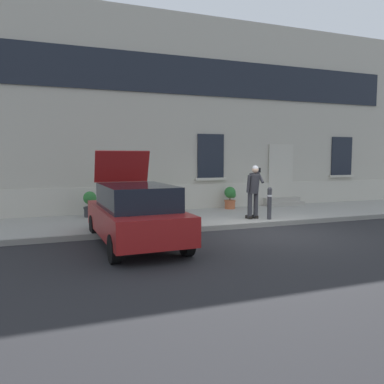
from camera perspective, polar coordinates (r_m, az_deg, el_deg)
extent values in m
plane|color=#232326|center=(11.30, 11.42, -5.97)|extent=(80.00, 80.00, 0.00)
cube|color=#99968E|center=(13.70, 5.19, -3.61)|extent=(24.00, 3.60, 0.15)
cube|color=gray|center=(12.08, 9.05, -4.84)|extent=(24.00, 0.12, 0.15)
cube|color=#B2AD9E|center=(15.90, 1.30, 10.91)|extent=(24.00, 1.40, 7.50)
cube|color=#BCB7A8|center=(15.25, 2.28, -0.90)|extent=(24.00, 0.08, 1.10)
cube|color=black|center=(16.75, 12.87, 2.85)|extent=(1.00, 0.08, 2.10)
cube|color=#BCB7A8|center=(16.73, 12.91, 3.02)|extent=(1.16, 0.06, 2.24)
cube|color=black|center=(15.20, 2.77, 5.31)|extent=(1.10, 0.06, 1.70)
cube|color=#BCB7A8|center=(15.20, 2.80, 1.92)|extent=(1.30, 0.12, 0.10)
cube|color=black|center=(18.70, 21.15, 4.95)|extent=(1.10, 0.06, 1.70)
cube|color=#BCB7A8|center=(18.69, 21.12, 2.19)|extent=(1.30, 0.12, 0.10)
cube|color=black|center=(15.45, 2.36, 16.51)|extent=(16.80, 0.06, 1.40)
cube|color=#9E998E|center=(16.48, 13.64, -1.70)|extent=(1.66, 0.32, 0.16)
cube|color=#9E998E|center=(16.73, 13.03, -1.31)|extent=(1.66, 0.32, 0.32)
cube|color=maroon|center=(9.56, -8.31, -4.17)|extent=(1.86, 4.05, 0.64)
cube|color=black|center=(9.34, -8.13, -0.68)|extent=(1.61, 2.44, 0.56)
cube|color=black|center=(11.54, -10.72, -3.70)|extent=(1.66, 0.15, 0.20)
cube|color=yellow|center=(11.51, -10.74, -2.82)|extent=(0.52, 0.03, 0.12)
cube|color=#B21414|center=(11.35, -14.49, -1.68)|extent=(0.16, 0.04, 0.18)
cube|color=#B21414|center=(11.65, -7.11, -1.39)|extent=(0.16, 0.04, 0.18)
cube|color=maroon|center=(10.86, -10.24, 3.72)|extent=(1.50, 0.41, 0.87)
cylinder|color=black|center=(8.12, -11.37, -8.21)|extent=(0.22, 0.61, 0.60)
cylinder|color=black|center=(8.55, -0.75, -7.42)|extent=(0.22, 0.61, 0.60)
cylinder|color=black|center=(10.82, -14.19, -4.90)|extent=(0.22, 0.61, 0.60)
cylinder|color=black|center=(11.15, -6.06, -4.47)|extent=(0.22, 0.61, 0.60)
cylinder|color=#333338|center=(12.75, 11.32, -1.85)|extent=(0.14, 0.14, 0.95)
sphere|color=#333338|center=(12.70, 11.36, 0.37)|extent=(0.15, 0.15, 0.15)
cylinder|color=silver|center=(12.72, 11.34, -0.53)|extent=(0.15, 0.15, 0.06)
cylinder|color=#333338|center=(11.17, -6.54, -2.78)|extent=(0.14, 0.14, 0.95)
sphere|color=#333338|center=(11.11, -6.57, -0.25)|extent=(0.15, 0.15, 0.15)
cylinder|color=silver|center=(11.13, -6.56, -1.27)|extent=(0.15, 0.15, 0.06)
cylinder|color=#2D2D33|center=(12.73, 8.51, -1.93)|extent=(0.15, 0.15, 0.82)
cube|color=black|center=(12.83, 8.35, -3.68)|extent=(0.12, 0.28, 0.10)
cylinder|color=#2D2D33|center=(12.83, 9.37, -1.89)|extent=(0.15, 0.15, 0.82)
cube|color=black|center=(12.94, 9.21, -3.61)|extent=(0.12, 0.28, 0.10)
cylinder|color=#2D2D33|center=(12.67, 9.09, 1.28)|extent=(0.34, 0.43, 0.67)
sphere|color=tan|center=(12.59, 9.28, 3.28)|extent=(0.22, 0.22, 0.22)
sphere|color=silver|center=(12.58, 9.29, 3.41)|extent=(0.21, 0.21, 0.21)
cylinder|color=#2D2D33|center=(12.53, 8.31, 1.19)|extent=(0.09, 0.18, 0.57)
cylinder|color=#2D2D33|center=(12.72, 9.98, 2.22)|extent=(0.09, 0.42, 0.41)
cube|color=black|center=(12.64, 9.92, 3.19)|extent=(0.07, 0.02, 0.15)
cylinder|color=#2D2D30|center=(13.52, -14.75, -2.83)|extent=(0.40, 0.40, 0.34)
cylinder|color=#2D2D30|center=(13.50, -14.77, -2.24)|extent=(0.44, 0.44, 0.05)
cylinder|color=#47331E|center=(13.48, -14.78, -1.61)|extent=(0.04, 0.04, 0.24)
sphere|color=#286B2D|center=(13.46, -14.80, -0.85)|extent=(0.44, 0.44, 0.44)
sphere|color=#286B2D|center=(13.43, -14.34, -1.28)|extent=(0.24, 0.24, 0.24)
cylinder|color=#606B38|center=(14.11, -3.99, -2.34)|extent=(0.40, 0.40, 0.34)
cylinder|color=#606B38|center=(14.10, -3.99, -1.77)|extent=(0.44, 0.44, 0.05)
cylinder|color=#47331E|center=(14.08, -4.00, -1.17)|extent=(0.04, 0.04, 0.24)
sphere|color=#387F33|center=(14.06, -4.00, -0.44)|extent=(0.44, 0.44, 0.44)
sphere|color=#387F33|center=(14.05, -3.55, -0.85)|extent=(0.24, 0.24, 0.24)
cylinder|color=#B25B38|center=(15.16, 5.59, -1.83)|extent=(0.40, 0.40, 0.34)
cylinder|color=#B25B38|center=(15.14, 5.60, -1.30)|extent=(0.44, 0.44, 0.05)
cylinder|color=#47331E|center=(15.13, 5.60, -0.74)|extent=(0.04, 0.04, 0.24)
sphere|color=#286B2D|center=(15.11, 5.61, -0.06)|extent=(0.44, 0.44, 0.44)
sphere|color=#286B2D|center=(15.12, 6.03, -0.44)|extent=(0.24, 0.24, 0.24)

